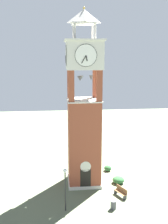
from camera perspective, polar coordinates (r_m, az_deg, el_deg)
name	(u,v)px	position (r m, az deg, el deg)	size (l,w,h in m)	color
ground	(84,182)	(30.96, 0.00, -14.50)	(80.00, 80.00, 0.00)	#5B664C
clock_tower	(84,115)	(28.41, 0.00, -0.59)	(3.90, 3.90, 18.32)	brown
park_bench	(121,192)	(28.29, 7.72, -16.21)	(1.09, 1.63, 0.95)	brown
lamp_post	(65,182)	(24.81, -3.96, -14.40)	(0.36, 0.36, 4.02)	black
trash_bin	(113,205)	(26.26, 6.18, -18.76)	(0.52, 0.52, 0.80)	#4C4C51
shrub_near_entry	(118,180)	(30.87, 7.21, -13.92)	(1.28, 1.28, 0.74)	#28562D
shrub_left_of_tower	(108,168)	(33.71, 4.99, -11.64)	(0.88, 0.88, 0.66)	#28562D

